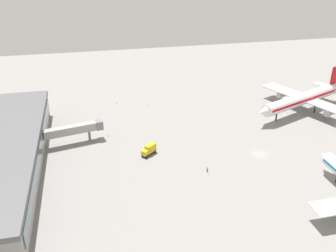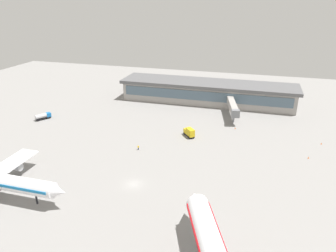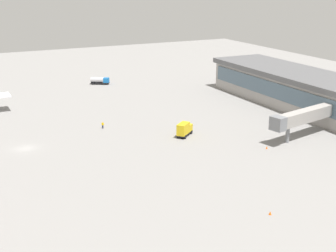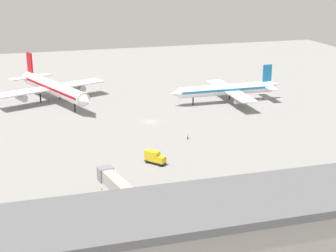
{
  "view_description": "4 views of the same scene",
  "coord_description": "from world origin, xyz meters",
  "px_view_note": "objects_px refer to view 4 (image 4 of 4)",
  "views": [
    {
      "loc": [
        95.82,
        -52.16,
        61.91
      ],
      "look_at": [
        -13.33,
        -27.72,
        6.84
      ],
      "focal_mm": 39.55,
      "sensor_mm": 36.0,
      "label": 1
    },
    {
      "loc": [
        -29.37,
        67.56,
        47.56
      ],
      "look_at": [
        -1.53,
        -28.93,
        5.95
      ],
      "focal_mm": 33.42,
      "sensor_mm": 36.0,
      "label": 2
    },
    {
      "loc": [
        -100.97,
        14.85,
        35.81
      ],
      "look_at": [
        -8.7,
        -30.55,
        3.36
      ],
      "focal_mm": 50.68,
      "sensor_mm": 36.0,
      "label": 3
    },
    {
      "loc": [
        -38.54,
        -153.24,
        49.82
      ],
      "look_at": [
        0.78,
        -18.05,
        3.98
      ],
      "focal_mm": 54.67,
      "sensor_mm": 36.0,
      "label": 4
    }
  ],
  "objects_px": {
    "ground_crew_worker": "(188,136)",
    "safety_cone_mid_apron": "(102,189)",
    "airplane_at_gate": "(53,87)",
    "airplane_taxiing": "(227,90)",
    "catering_truck": "(154,157)"
  },
  "relations": [
    {
      "from": "catering_truck",
      "to": "safety_cone_mid_apron",
      "type": "relative_size",
      "value": 9.19
    },
    {
      "from": "ground_crew_worker",
      "to": "airplane_at_gate",
      "type": "bearing_deg",
      "value": -25.52
    },
    {
      "from": "catering_truck",
      "to": "ground_crew_worker",
      "type": "relative_size",
      "value": 3.3
    },
    {
      "from": "airplane_at_gate",
      "to": "ground_crew_worker",
      "type": "relative_size",
      "value": 29.75
    },
    {
      "from": "airplane_at_gate",
      "to": "ground_crew_worker",
      "type": "height_order",
      "value": "airplane_at_gate"
    },
    {
      "from": "safety_cone_mid_apron",
      "to": "airplane_taxiing",
      "type": "bearing_deg",
      "value": 47.79
    },
    {
      "from": "catering_truck",
      "to": "ground_crew_worker",
      "type": "xyz_separation_m",
      "value": [
        14.08,
        15.34,
        -0.85
      ]
    },
    {
      "from": "ground_crew_worker",
      "to": "safety_cone_mid_apron",
      "type": "height_order",
      "value": "ground_crew_worker"
    },
    {
      "from": "airplane_at_gate",
      "to": "airplane_taxiing",
      "type": "distance_m",
      "value": 63.46
    },
    {
      "from": "catering_truck",
      "to": "safety_cone_mid_apron",
      "type": "height_order",
      "value": "catering_truck"
    },
    {
      "from": "airplane_taxiing",
      "to": "safety_cone_mid_apron",
      "type": "relative_size",
      "value": 71.75
    },
    {
      "from": "airplane_taxiing",
      "to": "catering_truck",
      "type": "bearing_deg",
      "value": 50.6
    },
    {
      "from": "airplane_taxiing",
      "to": "ground_crew_worker",
      "type": "distance_m",
      "value": 43.92
    },
    {
      "from": "airplane_taxiing",
      "to": "catering_truck",
      "type": "xyz_separation_m",
      "value": [
        -40.68,
        -50.06,
        -3.08
      ]
    },
    {
      "from": "airplane_taxiing",
      "to": "airplane_at_gate",
      "type": "bearing_deg",
      "value": -16.12
    }
  ]
}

